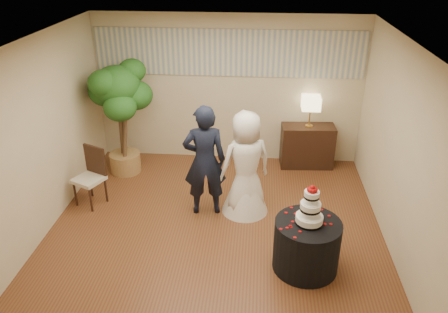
# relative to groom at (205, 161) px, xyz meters

# --- Properties ---
(floor) EXTENTS (5.00, 5.00, 0.00)m
(floor) POSITION_rel_groom_xyz_m (0.21, -0.51, -0.90)
(floor) COLOR brown
(floor) RESTS_ON ground
(ceiling) EXTENTS (5.00, 5.00, 0.00)m
(ceiling) POSITION_rel_groom_xyz_m (0.21, -0.51, 1.90)
(ceiling) COLOR white
(ceiling) RESTS_ON wall_back
(wall_back) EXTENTS (5.00, 0.06, 2.80)m
(wall_back) POSITION_rel_groom_xyz_m (0.21, 1.99, 0.50)
(wall_back) COLOR beige
(wall_back) RESTS_ON ground
(wall_front) EXTENTS (5.00, 0.06, 2.80)m
(wall_front) POSITION_rel_groom_xyz_m (0.21, -3.01, 0.50)
(wall_front) COLOR beige
(wall_front) RESTS_ON ground
(wall_left) EXTENTS (0.06, 5.00, 2.80)m
(wall_left) POSITION_rel_groom_xyz_m (-2.29, -0.51, 0.50)
(wall_left) COLOR beige
(wall_left) RESTS_ON ground
(wall_right) EXTENTS (0.06, 5.00, 2.80)m
(wall_right) POSITION_rel_groom_xyz_m (2.71, -0.51, 0.50)
(wall_right) COLOR beige
(wall_right) RESTS_ON ground
(mural_border) EXTENTS (4.90, 0.02, 0.85)m
(mural_border) POSITION_rel_groom_xyz_m (0.21, 1.97, 1.20)
(mural_border) COLOR #ACAFA0
(mural_border) RESTS_ON wall_back
(groom) EXTENTS (0.72, 0.54, 1.81)m
(groom) POSITION_rel_groom_xyz_m (0.00, 0.00, 0.00)
(groom) COLOR black
(groom) RESTS_ON floor
(bride) EXTENTS (1.06, 1.02, 1.69)m
(bride) POSITION_rel_groom_xyz_m (0.63, 0.07, -0.06)
(bride) COLOR white
(bride) RESTS_ON floor
(cake_table) EXTENTS (0.95, 0.95, 0.71)m
(cake_table) POSITION_rel_groom_xyz_m (1.49, -1.23, -0.55)
(cake_table) COLOR black
(cake_table) RESTS_ON floor
(wedding_cake) EXTENTS (0.35, 0.35, 0.55)m
(wedding_cake) POSITION_rel_groom_xyz_m (1.49, -1.23, 0.08)
(wedding_cake) COLOR white
(wedding_cake) RESTS_ON cake_table
(console) EXTENTS (1.01, 0.50, 0.82)m
(console) POSITION_rel_groom_xyz_m (1.74, 1.74, -0.49)
(console) COLOR black
(console) RESTS_ON floor
(table_lamp) EXTENTS (0.33, 0.33, 0.58)m
(table_lamp) POSITION_rel_groom_xyz_m (1.74, 1.74, 0.21)
(table_lamp) COLOR beige
(table_lamp) RESTS_ON console
(ficus_tree) EXTENTS (1.07, 1.07, 2.14)m
(ficus_tree) POSITION_rel_groom_xyz_m (-1.67, 1.22, 0.16)
(ficus_tree) COLOR #22571B
(ficus_tree) RESTS_ON floor
(side_chair) EXTENTS (0.60, 0.61, 0.97)m
(side_chair) POSITION_rel_groom_xyz_m (-1.91, 0.06, -0.42)
(side_chair) COLOR black
(side_chair) RESTS_ON floor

